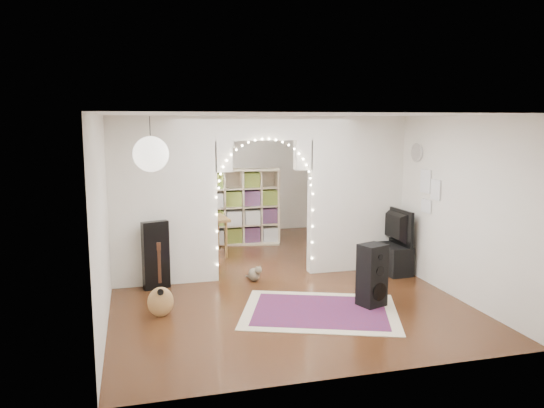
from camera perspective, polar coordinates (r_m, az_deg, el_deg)
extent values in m
plane|color=black|center=(9.15, -0.86, -7.69)|extent=(7.50, 7.50, 0.00)
cube|color=white|center=(8.77, -0.90, 9.47)|extent=(5.00, 7.50, 0.02)
cube|color=silver|center=(12.50, -5.02, 3.09)|extent=(5.00, 0.02, 2.70)
cube|color=silver|center=(5.36, 8.84, -4.88)|extent=(5.00, 0.02, 2.70)
cube|color=silver|center=(8.61, -17.25, 0.06)|extent=(0.02, 7.50, 2.70)
cube|color=silver|center=(9.76, 13.52, 1.22)|extent=(0.02, 7.50, 2.70)
cube|color=silver|center=(8.62, -11.60, 0.29)|extent=(1.70, 0.20, 2.70)
cube|color=silver|center=(9.39, 8.94, 1.06)|extent=(1.70, 0.20, 2.70)
cube|color=silver|center=(8.77, -0.90, 8.16)|extent=(1.60, 0.20, 0.40)
cube|color=white|center=(10.38, -16.72, 2.37)|extent=(0.04, 1.20, 1.40)
cylinder|color=white|center=(9.16, 15.36, 5.37)|extent=(0.03, 0.31, 0.31)
sphere|color=white|center=(6.12, -12.90, 5.26)|extent=(0.40, 0.40, 0.40)
cube|color=maroon|center=(7.53, 5.18, -11.40)|extent=(2.55, 2.24, 0.02)
cube|color=black|center=(8.52, -12.39, -5.40)|extent=(0.43, 0.25, 1.08)
ellipsoid|color=#B88B49|center=(7.35, -11.93, -9.11)|extent=(0.36, 0.16, 0.42)
cube|color=black|center=(7.25, -12.02, -6.50)|extent=(0.04, 0.03, 0.48)
cube|color=black|center=(7.19, -12.09, -4.49)|extent=(0.05, 0.03, 0.10)
ellipsoid|color=brown|center=(8.84, -1.93, -7.60)|extent=(0.28, 0.34, 0.21)
sphere|color=brown|center=(8.71, -1.49, -7.13)|extent=(0.16, 0.16, 0.12)
cone|color=brown|center=(8.69, -1.69, -6.76)|extent=(0.04, 0.04, 0.04)
cone|color=brown|center=(8.70, -1.29, -6.73)|extent=(0.04, 0.04, 0.04)
cylinder|color=brown|center=(8.98, -2.49, -7.79)|extent=(0.10, 0.19, 0.06)
cube|color=black|center=(7.71, 10.71, -7.55)|extent=(0.43, 0.40, 0.90)
cylinder|color=black|center=(7.67, 11.49, -9.24)|extent=(0.25, 0.11, 0.26)
cylinder|color=black|center=(7.58, 11.57, -7.08)|extent=(0.14, 0.07, 0.14)
cylinder|color=black|center=(7.53, 11.61, -5.62)|extent=(0.08, 0.05, 0.08)
cube|color=black|center=(9.60, 12.44, -5.56)|extent=(0.46, 1.02, 0.50)
imported|color=black|center=(9.48, 12.55, -2.28)|extent=(0.20, 1.08, 0.62)
cube|color=#BFB08A|center=(11.31, -3.24, -0.27)|extent=(1.63, 0.73, 1.62)
cube|color=brown|center=(10.36, -8.21, -1.65)|extent=(1.26, 0.90, 0.05)
cylinder|color=brown|center=(10.04, -10.71, -4.26)|extent=(0.05, 0.05, 0.70)
cylinder|color=brown|center=(10.25, -4.95, -3.87)|extent=(0.05, 0.05, 0.70)
cylinder|color=brown|center=(10.66, -11.26, -3.51)|extent=(0.05, 0.05, 0.70)
cylinder|color=brown|center=(10.85, -5.81, -3.16)|extent=(0.05, 0.05, 0.70)
imported|color=white|center=(10.34, -8.23, -1.00)|extent=(0.20, 0.20, 0.19)
imported|color=#4C3D26|center=(9.24, -7.38, -6.11)|extent=(0.58, 0.59, 0.46)
imported|color=#4C3D26|center=(11.56, -5.83, -2.78)|extent=(0.67, 0.68, 0.56)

